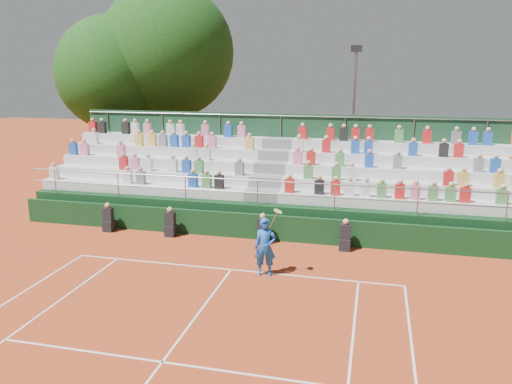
% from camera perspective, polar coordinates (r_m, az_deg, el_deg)
% --- Properties ---
extents(ground, '(90.00, 90.00, 0.00)m').
position_cam_1_polar(ground, '(16.59, -2.87, -8.87)').
color(ground, '#A63E1B').
rests_on(ground, ground).
extents(courtside_wall, '(20.00, 0.15, 1.00)m').
position_cam_1_polar(courtside_wall, '(19.32, -0.21, -3.95)').
color(courtside_wall, black).
rests_on(courtside_wall, ground).
extents(line_officials, '(9.89, 0.40, 1.19)m').
position_cam_1_polar(line_officials, '(19.26, -4.38, -4.12)').
color(line_officials, black).
rests_on(line_officials, ground).
extents(grandstand, '(20.00, 5.20, 4.40)m').
position_cam_1_polar(grandstand, '(22.20, 1.81, -0.05)').
color(grandstand, black).
rests_on(grandstand, ground).
extents(tennis_player, '(0.91, 0.57, 2.22)m').
position_cam_1_polar(tennis_player, '(15.83, 1.06, -6.31)').
color(tennis_player, '#1755B2').
rests_on(tennis_player, ground).
extents(tree_west, '(6.54, 6.54, 9.47)m').
position_cam_1_polar(tree_west, '(30.65, -15.98, 12.87)').
color(tree_west, '#3D2816').
rests_on(tree_west, ground).
extents(tree_east, '(7.75, 7.75, 11.28)m').
position_cam_1_polar(tree_east, '(30.62, -10.11, 15.46)').
color(tree_east, '#3D2816').
rests_on(tree_east, ground).
extents(floodlight_mast, '(0.60, 0.25, 7.69)m').
position_cam_1_polar(floodlight_mast, '(28.52, 11.13, 9.75)').
color(floodlight_mast, gray).
rests_on(floodlight_mast, ground).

